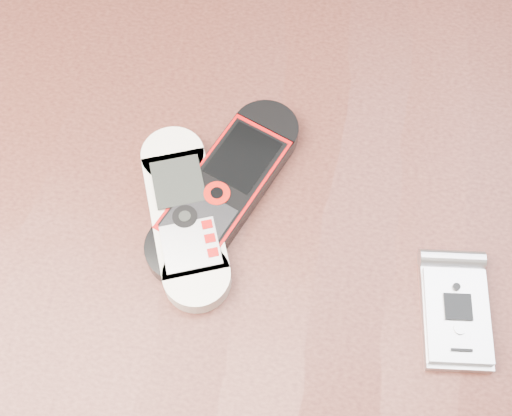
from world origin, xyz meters
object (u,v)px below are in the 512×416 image
at_px(nokia_white, 185,215).
at_px(nokia_black_red, 225,188).
at_px(table, 250,265).
at_px(motorola_razr, 456,313).

xyz_separation_m(nokia_white, nokia_black_red, (0.03, 0.03, 0.00)).
relative_size(table, motorola_razr, 13.27).
height_order(table, nokia_white, nokia_white).
distance_m(table, nokia_white, 0.12).
relative_size(nokia_white, motorola_razr, 1.67).
height_order(nokia_black_red, motorola_razr, nokia_black_red).
bearing_deg(table, nokia_white, -164.98).
distance_m(nokia_white, nokia_black_red, 0.04).
height_order(nokia_white, motorola_razr, nokia_white).
height_order(table, motorola_razr, motorola_razr).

